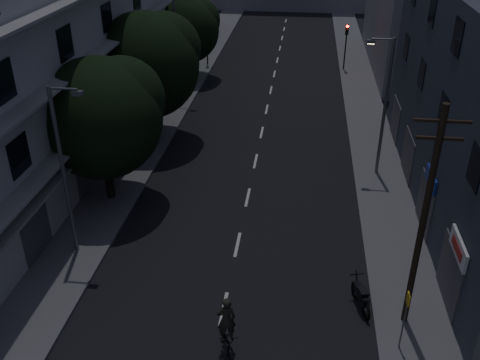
% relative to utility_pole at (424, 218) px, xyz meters
% --- Properties ---
extents(ground, '(160.00, 160.00, 0.00)m').
position_rel_utility_pole_xyz_m(ground, '(-7.18, 18.38, -4.87)').
color(ground, black).
rests_on(ground, ground).
extents(sidewalk_left, '(3.00, 90.00, 0.15)m').
position_rel_utility_pole_xyz_m(sidewalk_left, '(-14.68, 18.38, -4.79)').
color(sidewalk_left, '#565659').
rests_on(sidewalk_left, ground).
extents(sidewalk_right, '(3.00, 90.00, 0.15)m').
position_rel_utility_pole_xyz_m(sidewalk_right, '(0.32, 18.38, -4.79)').
color(sidewalk_right, '#565659').
rests_on(sidewalk_right, ground).
extents(lane_markings, '(0.15, 60.50, 0.01)m').
position_rel_utility_pole_xyz_m(lane_markings, '(-7.18, 24.63, -4.86)').
color(lane_markings, beige).
rests_on(lane_markings, ground).
extents(building_left, '(7.00, 36.00, 14.00)m').
position_rel_utility_pole_xyz_m(building_left, '(-19.15, 11.38, 2.13)').
color(building_left, '#A9A9A4').
rests_on(building_left, ground).
extents(tree_near, '(6.30, 6.30, 7.77)m').
position_rel_utility_pole_xyz_m(tree_near, '(-14.55, 7.87, 0.15)').
color(tree_near, black).
rests_on(tree_near, sidewalk_left).
extents(tree_mid, '(6.80, 6.80, 8.37)m').
position_rel_utility_pole_xyz_m(tree_mid, '(-14.43, 15.98, 0.51)').
color(tree_mid, black).
rests_on(tree_mid, sidewalk_left).
extents(tree_far, '(5.60, 5.60, 6.93)m').
position_rel_utility_pole_xyz_m(tree_far, '(-14.68, 29.30, -0.38)').
color(tree_far, black).
rests_on(tree_far, sidewalk_left).
extents(traffic_signal_far_right, '(0.28, 0.37, 4.10)m').
position_rel_utility_pole_xyz_m(traffic_signal_far_right, '(-0.83, 33.15, -1.77)').
color(traffic_signal_far_right, black).
rests_on(traffic_signal_far_right, sidewalk_right).
extents(traffic_signal_far_left, '(0.28, 0.37, 4.10)m').
position_rel_utility_pole_xyz_m(traffic_signal_far_left, '(-13.73, 33.15, -1.77)').
color(traffic_signal_far_left, black).
rests_on(traffic_signal_far_left, sidewalk_left).
extents(street_lamp_left_near, '(1.51, 0.25, 8.00)m').
position_rel_utility_pole_xyz_m(street_lamp_left_near, '(-14.47, 2.89, -0.27)').
color(street_lamp_left_near, slate).
rests_on(street_lamp_left_near, sidewalk_left).
extents(street_lamp_right, '(1.51, 0.25, 8.00)m').
position_rel_utility_pole_xyz_m(street_lamp_right, '(0.04, 12.57, -0.27)').
color(street_lamp_right, '#5A5E62').
rests_on(street_lamp_right, sidewalk_right).
extents(street_lamp_left_far, '(1.51, 0.25, 8.00)m').
position_rel_utility_pole_xyz_m(street_lamp_left_far, '(-14.26, 23.67, -0.27)').
color(street_lamp_left_far, slate).
rests_on(street_lamp_left_far, sidewalk_left).
extents(utility_pole, '(1.80, 0.24, 9.00)m').
position_rel_utility_pole_xyz_m(utility_pole, '(0.00, 0.00, 0.00)').
color(utility_pole, black).
rests_on(utility_pole, sidewalk_right).
extents(bus_stop_sign, '(0.06, 0.35, 2.52)m').
position_rel_utility_pole_xyz_m(bus_stop_sign, '(-0.40, -1.50, -2.98)').
color(bus_stop_sign, '#595B60').
rests_on(bus_stop_sign, sidewalk_right).
extents(motorcycle, '(0.80, 2.02, 1.32)m').
position_rel_utility_pole_xyz_m(motorcycle, '(-1.66, 0.68, -4.35)').
color(motorcycle, black).
rests_on(motorcycle, ground).
extents(cyclist, '(1.29, 2.01, 2.40)m').
position_rel_utility_pole_xyz_m(cyclist, '(-6.74, -2.22, -4.06)').
color(cyclist, black).
rests_on(cyclist, ground).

